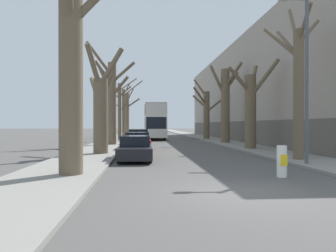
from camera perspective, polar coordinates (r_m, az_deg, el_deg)
The scene contains 20 objects.
ground_plane at distance 9.21m, azimuth 12.80°, elevation -11.48°, with size 300.00×300.00×0.00m, color #4C4947.
sidewalk_left at distance 58.73m, azimuth -7.46°, elevation -1.52°, with size 3.27×120.00×0.12m, color gray.
sidewalk_right at distance 59.25m, azimuth 3.83°, elevation -1.51°, with size 3.27×120.00×0.12m, color gray.
building_facade_right at distance 42.52m, azimuth 16.48°, elevation 5.17°, with size 10.08×47.75×11.08m.
street_tree_left_0 at distance 12.20m, azimuth -16.39°, elevation 11.36°, with size 4.54×2.89×8.27m.
street_tree_left_1 at distance 20.56m, azimuth -11.62°, elevation 3.03°, with size 2.58×4.57×6.70m.
street_tree_left_2 at distance 29.44m, azimuth -9.79°, elevation 4.78°, with size 4.25×2.92×9.03m.
street_tree_left_3 at distance 38.57m, azimuth -8.39°, elevation 3.04°, with size 3.83×2.79×7.62m.
street_tree_left_4 at distance 47.20m, azimuth -7.68°, elevation 2.74°, with size 5.03×2.06×8.30m.
street_tree_left_5 at distance 56.55m, azimuth -7.14°, elevation 2.41°, with size 3.49×3.04×7.79m.
street_tree_right_0 at distance 18.08m, azimuth 21.62°, elevation 7.03°, with size 2.70×4.72×8.52m.
street_tree_right_1 at distance 25.04m, azimuth 14.23°, elevation 3.18°, with size 3.64×2.91×6.57m.
street_tree_right_2 at distance 32.73m, azimuth 9.97°, elevation 3.97°, with size 3.25×2.57×7.85m.
street_tree_right_3 at distance 40.87m, azimuth 6.65°, elevation 2.39°, with size 3.84×3.36×7.56m.
double_decker_bus at distance 42.19m, azimuth -2.34°, elevation 1.11°, with size 2.57×10.43×4.43m.
parked_car_0 at distance 17.34m, azimuth -5.73°, elevation -3.91°, with size 1.70×4.47×1.28m.
parked_car_1 at distance 23.89m, azimuth -5.36°, elevation -2.73°, with size 1.90×4.41×1.31m.
parked_car_2 at distance 29.79m, azimuth -5.17°, elevation -2.04°, with size 1.90×4.09×1.45m.
lamp_post at distance 16.07m, azimuth 22.68°, elevation 8.86°, with size 1.40×0.20×7.65m.
traffic_bollard at distance 12.40m, azimuth 19.21°, elevation -5.82°, with size 0.35×0.36×1.13m.
Camera 1 is at (-2.67, -8.62, 1.87)m, focal length 35.00 mm.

